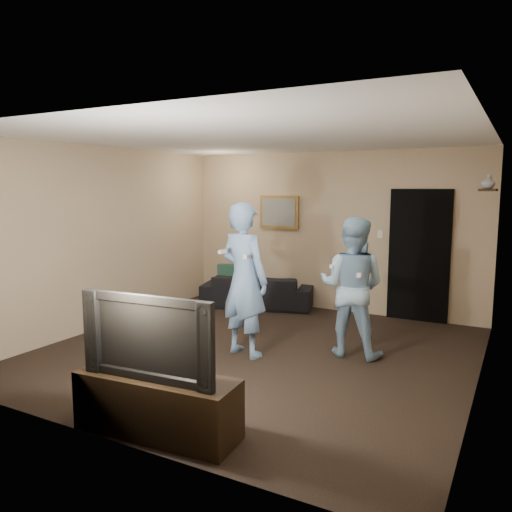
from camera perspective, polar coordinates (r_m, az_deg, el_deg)
The scene contains 19 objects.
ground at distance 6.31m, azimuth 0.13°, elevation -10.84°, with size 5.00×5.00×0.00m, color black.
ceiling at distance 6.01m, azimuth 0.14°, elevation 13.38°, with size 5.00×5.00×0.04m, color silver.
wall_back at distance 8.29m, azimuth 8.35°, elevation 2.76°, with size 5.00×0.04×2.60m, color tan.
wall_front at distance 4.02m, azimuth -17.00°, elevation -2.81°, with size 5.00×0.04×2.60m, color tan.
wall_left at distance 7.53m, azimuth -16.89°, elevation 2.00°, with size 0.04×5.00×2.60m, color tan.
wall_right at distance 5.32m, azimuth 24.58°, elevation -0.64°, with size 0.04×5.00×2.60m, color tan.
sofa at distance 8.52m, azimuth 0.19°, elevation -4.01°, with size 1.87×0.73×0.55m, color black.
throw_pillow at distance 8.76m, azimuth -3.04°, elevation -2.32°, with size 0.42×0.13×0.42m, color #164335.
painting_frame at distance 8.60m, azimuth 2.67°, elevation 5.01°, with size 0.72×0.05×0.57m, color olive.
painting_canvas at distance 8.58m, azimuth 2.59°, elevation 5.01°, with size 0.62×0.01×0.47m, color slate.
doorway at distance 7.92m, azimuth 18.13°, elevation 0.04°, with size 0.90×0.06×2.00m, color black.
light_switch at distance 8.02m, azimuth 14.00°, elevation 2.44°, with size 0.08×0.02×0.12m, color silver.
wall_shelf at distance 7.08m, azimuth 25.03°, elevation 6.86°, with size 0.20×0.60×0.03m, color black.
shelf_vase at distance 6.92m, azimuth 24.99°, elevation 7.69°, with size 0.16×0.16×0.17m, color #B1B1B6.
shelf_figurine at distance 7.19m, azimuth 25.13°, elevation 7.70°, with size 0.06×0.06×0.18m, color silver.
tv_console at distance 4.35m, azimuth -11.23°, elevation -16.32°, with size 1.39×0.45×0.49m, color black.
television at distance 4.14m, azimuth -11.45°, elevation -8.80°, with size 1.20×0.16×0.69m, color black.
wii_player_left at distance 5.97m, azimuth -1.35°, elevation -2.73°, with size 0.76×0.59×1.85m.
wii_player_right at distance 6.11m, azimuth 10.89°, elevation -3.46°, with size 0.83×0.66×1.68m.
Camera 1 is at (2.83, -5.26, 2.02)m, focal length 35.00 mm.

